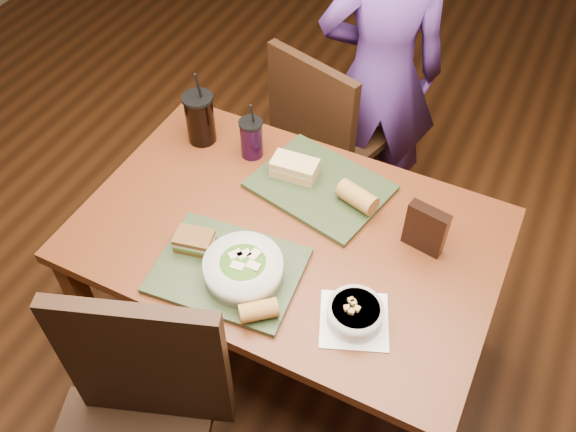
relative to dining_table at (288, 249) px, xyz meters
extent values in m
plane|color=#381C0B|center=(0.00, 0.00, -0.66)|extent=(6.00, 6.00, 0.00)
cube|color=#5A2912|center=(-0.60, -0.38, -0.30)|extent=(0.06, 0.06, 0.71)
cube|color=#5A2912|center=(-0.60, 0.38, -0.30)|extent=(0.06, 0.06, 0.71)
cube|color=#5A2912|center=(0.60, 0.38, -0.30)|extent=(0.06, 0.06, 0.71)
cube|color=#5A2912|center=(0.00, 0.00, 0.07)|extent=(1.30, 0.85, 0.04)
cube|color=black|center=(-0.13, -0.58, 0.10)|extent=(0.43, 0.19, 0.53)
cube|color=black|center=(-0.32, -0.59, -0.43)|extent=(0.04, 0.04, 0.45)
cube|color=black|center=(-0.19, 0.77, -0.22)|extent=(0.51, 0.51, 0.04)
cube|color=black|center=(-0.19, 0.59, 0.05)|extent=(0.41, 0.16, 0.49)
cube|color=black|center=(-0.37, 0.60, -0.45)|extent=(0.04, 0.04, 0.42)
cube|color=black|center=(-0.01, 0.60, -0.45)|extent=(0.04, 0.04, 0.42)
cube|color=black|center=(-0.37, 0.95, -0.45)|extent=(0.04, 0.04, 0.42)
cube|color=black|center=(-0.01, 0.95, -0.45)|extent=(0.04, 0.04, 0.42)
imported|color=#4F2B78|center=(-0.04, 0.94, 0.06)|extent=(0.62, 0.53, 1.44)
cube|color=#26331B|center=(-0.09, -0.22, 0.10)|extent=(0.45, 0.36, 0.02)
cube|color=#26331B|center=(0.01, 0.21, 0.10)|extent=(0.48, 0.40, 0.02)
cylinder|color=silver|center=(-0.03, -0.22, 0.14)|extent=(0.23, 0.23, 0.07)
ellipsoid|color=#427219|center=(-0.03, -0.22, 0.16)|extent=(0.19, 0.19, 0.06)
cube|color=beige|center=(-0.06, -0.21, 0.18)|extent=(0.04, 0.05, 0.01)
cube|color=beige|center=(-0.04, -0.20, 0.18)|extent=(0.04, 0.05, 0.01)
cube|color=beige|center=(0.00, -0.23, 0.18)|extent=(0.04, 0.03, 0.01)
cube|color=beige|center=(-0.01, -0.19, 0.18)|extent=(0.03, 0.04, 0.01)
cube|color=beige|center=(-0.04, -0.25, 0.18)|extent=(0.04, 0.03, 0.01)
cube|color=white|center=(0.31, -0.21, 0.09)|extent=(0.25, 0.25, 0.00)
cylinder|color=silver|center=(0.31, -0.21, 0.12)|extent=(0.16, 0.16, 0.06)
cylinder|color=black|center=(0.31, -0.21, 0.15)|extent=(0.13, 0.13, 0.01)
cube|color=#B28947|center=(0.29, -0.23, 0.16)|extent=(0.02, 0.02, 0.01)
cube|color=#B28947|center=(0.29, -0.20, 0.16)|extent=(0.02, 0.02, 0.01)
cube|color=#B28947|center=(0.30, -0.23, 0.16)|extent=(0.02, 0.02, 0.01)
cube|color=#B28947|center=(0.30, -0.20, 0.16)|extent=(0.02, 0.02, 0.01)
cube|color=#B28947|center=(0.31, -0.22, 0.16)|extent=(0.02, 0.02, 0.01)
cube|color=#593819|center=(-0.22, -0.19, 0.12)|extent=(0.13, 0.10, 0.02)
cube|color=#3F721E|center=(-0.22, -0.19, 0.13)|extent=(0.13, 0.10, 0.01)
cube|color=beige|center=(-0.22, -0.19, 0.14)|extent=(0.13, 0.10, 0.01)
cube|color=#593819|center=(-0.22, -0.19, 0.15)|extent=(0.13, 0.10, 0.02)
cube|color=tan|center=(-0.08, 0.22, 0.12)|extent=(0.16, 0.10, 0.02)
cube|color=orange|center=(-0.08, 0.22, 0.13)|extent=(0.16, 0.10, 0.01)
cube|color=beige|center=(-0.08, 0.22, 0.14)|extent=(0.16, 0.10, 0.01)
cube|color=tan|center=(-0.08, 0.22, 0.16)|extent=(0.16, 0.10, 0.02)
cylinder|color=#AD7533|center=(0.07, -0.32, 0.14)|extent=(0.12, 0.11, 0.05)
cylinder|color=#AD7533|center=(0.15, 0.19, 0.14)|extent=(0.14, 0.10, 0.07)
cylinder|color=black|center=(-0.47, 0.25, 0.18)|extent=(0.10, 0.10, 0.18)
cylinder|color=black|center=(-0.47, 0.25, 0.27)|extent=(0.11, 0.11, 0.01)
cylinder|color=black|center=(-0.46, 0.25, 0.32)|extent=(0.01, 0.03, 0.11)
cylinder|color=black|center=(-0.27, 0.26, 0.16)|extent=(0.08, 0.08, 0.14)
cylinder|color=black|center=(-0.27, 0.26, 0.23)|extent=(0.08, 0.08, 0.01)
cylinder|color=black|center=(-0.26, 0.26, 0.27)|extent=(0.01, 0.02, 0.09)
cube|color=black|center=(0.39, 0.13, 0.17)|extent=(0.13, 0.06, 0.16)
camera|label=1|loc=(0.55, -1.10, 1.55)|focal=38.00mm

